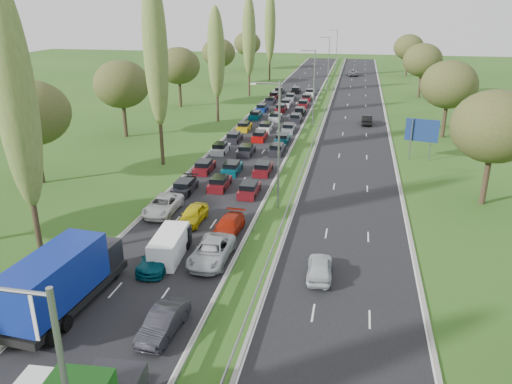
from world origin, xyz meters
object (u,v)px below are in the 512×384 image
Objects in this scene: near_car_2 at (163,205)px; info_sign at (2,297)px; white_van_rear at (170,244)px; near_car_3 at (185,186)px; direction_sign at (422,132)px; blue_lorry at (64,279)px.

near_car_2 is 17.97m from info_sign.
white_van_rear is (3.81, -8.11, 0.26)m from near_car_2.
near_car_2 is 8.96m from white_van_rear.
near_car_3 is 0.88× the size of direction_sign.
white_van_rear is (3.94, 8.00, -1.13)m from blue_lorry.
blue_lorry is 1.99× the size of white_van_rear.
near_car_3 is (0.18, 5.76, -0.10)m from near_car_2.
white_van_rear is 0.97× the size of direction_sign.
near_car_3 is at bearing 93.30° from blue_lorry.
info_sign is (-3.46, -1.50, -0.81)m from blue_lorry.
near_car_2 is 0.55× the size of blue_lorry.
info_sign is at bearing -125.58° from direction_sign.
near_car_2 is at bearing -93.94° from near_car_3.
near_car_3 is 21.92m from blue_lorry.
direction_sign reaches higher than near_car_3.
near_car_3 is 23.67m from info_sign.
near_car_3 is at bearing 88.67° from near_car_2.
near_car_2 is 5.76m from near_car_3.
near_car_2 is 1.06× the size of direction_sign.
blue_lorry is at bearing -120.69° from white_van_rear.
white_van_rear is 2.40× the size of info_sign.
white_van_rear reaches higher than near_car_3.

